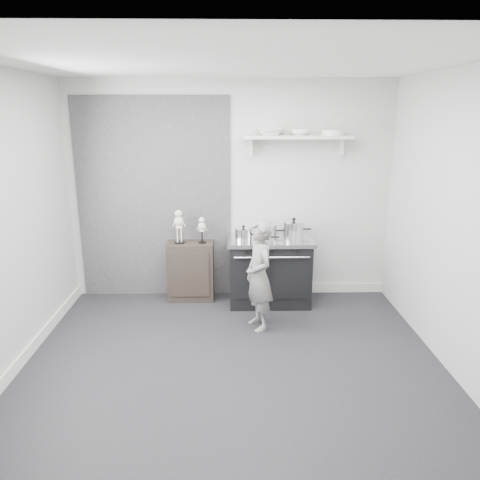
% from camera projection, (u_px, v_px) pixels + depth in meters
% --- Properties ---
extents(ground, '(4.00, 4.00, 0.00)m').
position_uv_depth(ground, '(232.00, 363.00, 4.46)').
color(ground, black).
rests_on(ground, ground).
extents(room_shell, '(4.02, 3.62, 2.71)m').
position_uv_depth(room_shell, '(221.00, 190.00, 4.16)').
color(room_shell, '#B6B6B3').
rests_on(room_shell, ground).
extents(wall_shelf, '(1.30, 0.26, 0.24)m').
position_uv_depth(wall_shelf, '(297.00, 138.00, 5.55)').
color(wall_shelf, silver).
rests_on(wall_shelf, room_shell).
extents(stove, '(1.04, 0.65, 0.83)m').
position_uv_depth(stove, '(269.00, 270.00, 5.78)').
color(stove, black).
rests_on(stove, ground).
extents(side_cabinet, '(0.57, 0.33, 0.74)m').
position_uv_depth(side_cabinet, '(191.00, 271.00, 5.90)').
color(side_cabinet, black).
rests_on(side_cabinet, ground).
extents(child, '(0.42, 0.51, 1.21)m').
position_uv_depth(child, '(259.00, 276.00, 5.03)').
color(child, slate).
rests_on(child, ground).
extents(pot_front_left, '(0.29, 0.20, 0.18)m').
position_uv_depth(pot_front_left, '(243.00, 234.00, 5.57)').
color(pot_front_left, silver).
rests_on(pot_front_left, stove).
extents(pot_back_left, '(0.38, 0.29, 0.20)m').
position_uv_depth(pot_back_left, '(266.00, 230.00, 5.75)').
color(pot_back_left, silver).
rests_on(pot_back_left, stove).
extents(pot_back_right, '(0.35, 0.26, 0.23)m').
position_uv_depth(pot_back_right, '(294.00, 228.00, 5.74)').
color(pot_back_right, silver).
rests_on(pot_back_right, stove).
extents(pot_front_center, '(0.28, 0.19, 0.16)m').
position_uv_depth(pot_front_center, '(264.00, 236.00, 5.50)').
color(pot_front_center, silver).
rests_on(pot_front_center, stove).
extents(skeleton_full, '(0.14, 0.09, 0.48)m').
position_uv_depth(skeleton_full, '(179.00, 224.00, 5.73)').
color(skeleton_full, beige).
rests_on(skeleton_full, side_cabinet).
extents(skeleton_torso, '(0.10, 0.07, 0.37)m').
position_uv_depth(skeleton_torso, '(202.00, 228.00, 5.75)').
color(skeleton_torso, beige).
rests_on(skeleton_torso, side_cabinet).
extents(bowl_large, '(0.33, 0.33, 0.08)m').
position_uv_depth(bowl_large, '(270.00, 132.00, 5.52)').
color(bowl_large, white).
rests_on(bowl_large, wall_shelf).
extents(bowl_small, '(0.22, 0.22, 0.07)m').
position_uv_depth(bowl_small, '(300.00, 132.00, 5.53)').
color(bowl_small, white).
rests_on(bowl_small, wall_shelf).
extents(plate_stack, '(0.26, 0.26, 0.06)m').
position_uv_depth(plate_stack, '(332.00, 133.00, 5.54)').
color(plate_stack, silver).
rests_on(plate_stack, wall_shelf).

